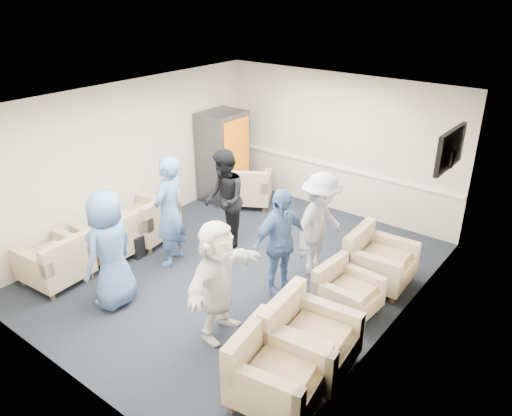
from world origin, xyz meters
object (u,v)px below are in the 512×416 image
Objects in this scene: armchair_right_near at (273,373)px; armchair_right_far at (376,262)px; armchair_left_mid at (111,239)px; person_mid_left at (169,212)px; person_front_left at (110,250)px; vending_machine at (223,156)px; person_back_left at (224,200)px; armchair_right_midfar at (345,293)px; armchair_left_near at (57,263)px; person_front_right at (218,280)px; person_mid_right at (280,243)px; armchair_left_far at (148,222)px; armchair_right_midnear at (306,340)px; person_back_right at (320,226)px; armchair_corner at (248,189)px.

armchair_right_near is 2.85m from armchair_right_far.
armchair_left_mid is 1.18m from person_mid_left.
person_front_left reaches higher than armchair_right_near.
vending_machine is 2.08m from person_back_left.
vending_machine reaches higher than armchair_right_midfar.
armchair_left_mid is (0.01, 0.98, -0.01)m from armchair_left_near.
person_front_right is at bearing 58.97° from armchair_right_near.
armchair_right_far is 1.57m from person_mid_right.
armchair_left_far is 0.57× the size of vending_machine.
vending_machine is at bearing 45.86° from armchair_right_midnear.
armchair_right_far is 3.89m from person_front_left.
armchair_left_near is at bearing 132.21° from person_back_right.
armchair_right_midfar is 0.46× the size of person_back_left.
person_mid_right reaches higher than armchair_right_near.
person_front_left reaches higher than person_back_right.
vending_machine is at bearing -176.42° from armchair_left_mid.
armchair_right_near is 1.30× the size of armchair_right_midfar.
vending_machine is at bearing -27.42° from armchair_corner.
person_mid_left is (0.88, -0.27, 0.54)m from armchair_left_far.
armchair_left_far is 0.64× the size of person_mid_right.
person_mid_left is 1.91m from person_mid_right.
person_back_right is 0.81m from person_mid_right.
armchair_right_far is 4.13m from vending_machine.
armchair_right_near reaches higher than armchair_left_mid.
person_front_left reaches higher than armchair_left_mid.
person_front_left is at bearing 142.98° from person_back_right.
armchair_right_midfar is at bearing -26.58° from vending_machine.
person_front_left is 2.24m from person_back_left.
person_front_right reaches higher than armchair_right_near.
person_front_right is at bearing -49.53° from vending_machine.
armchair_right_far is (0.01, 0.94, 0.06)m from armchair_right_midfar.
person_front_right is at bearing 92.61° from armchair_corner.
vending_machine is at bearing 37.65° from armchair_right_near.
person_back_left is (1.38, -1.55, -0.06)m from vending_machine.
person_front_left is at bearing 25.08° from armchair_left_far.
armchair_right_near is at bearing 50.52° from person_mid_left.
armchair_corner reaches higher than armchair_right_midfar.
person_back_left is (0.13, 2.24, -0.00)m from person_front_left.
person_mid_right is (2.78, 0.87, 0.49)m from armchair_left_mid.
person_back_right is at bearing 104.11° from person_mid_left.
person_front_left reaches higher than armchair_right_far.
armchair_right_midfar is 0.85× the size of armchair_right_far.
person_mid_right is (2.76, 0.09, 0.46)m from armchair_left_far.
armchair_right_midnear is (-0.00, 0.66, 0.01)m from armchair_right_near.
armchair_right_far is at bearing 123.83° from person_front_left.
armchair_left_near is 4.29m from armchair_right_midfar.
person_back_right is at bearing 119.68° from armchair_left_mid.
armchair_left_mid is at bearing 121.57° from person_mid_right.
armchair_left_near is at bearing -46.62° from person_mid_left.
person_front_left is 0.95× the size of person_mid_left.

